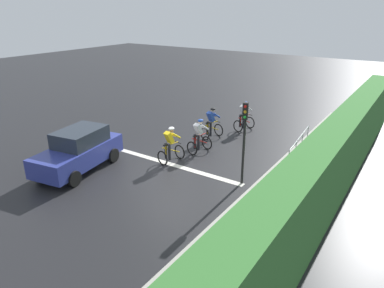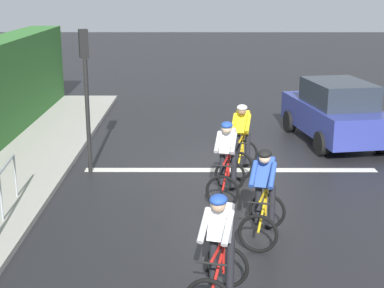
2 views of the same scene
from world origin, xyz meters
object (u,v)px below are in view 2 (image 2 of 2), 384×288
object	(u,v)px
cyclist_fourth	(242,140)
car_navy	(335,112)
cyclist_mid	(227,161)
cyclist_lead	(219,252)
traffic_light_near_crossing	(86,79)
cyclist_second	(264,196)

from	to	relation	value
cyclist_fourth	car_navy	world-z (taller)	car_navy
car_navy	cyclist_mid	bearing A→B (deg)	53.69
cyclist_lead	car_navy	world-z (taller)	car_navy
car_navy	traffic_light_near_crossing	size ratio (longest dim) A/B	1.30
cyclist_lead	car_navy	size ratio (longest dim) A/B	0.38
cyclist_lead	car_navy	distance (m)	9.30
cyclist_mid	cyclist_second	bearing A→B (deg)	104.63
cyclist_lead	cyclist_mid	xyz separation A→B (m)	(-0.33, -4.15, 0.00)
cyclist_fourth	cyclist_mid	bearing A→B (deg)	75.24
cyclist_second	car_navy	bearing A→B (deg)	-112.92
cyclist_second	cyclist_mid	bearing A→B (deg)	-75.37
cyclist_mid	traffic_light_near_crossing	xyz separation A→B (m)	(3.17, -1.79, 1.43)
cyclist_lead	car_navy	xyz separation A→B (m)	(-3.58, -8.58, 0.08)
cyclist_second	cyclist_fourth	bearing A→B (deg)	-88.70
cyclist_lead	cyclist_mid	size ratio (longest dim) A/B	1.00
cyclist_second	cyclist_mid	world-z (taller)	same
traffic_light_near_crossing	cyclist_fourth	bearing A→B (deg)	178.29
cyclist_lead	cyclist_fourth	xyz separation A→B (m)	(-0.78, -5.83, 0.00)
cyclist_fourth	cyclist_lead	bearing A→B (deg)	82.42
cyclist_second	cyclist_mid	xyz separation A→B (m)	(0.53, -2.02, 0.00)
cyclist_lead	cyclist_mid	world-z (taller)	same
traffic_light_near_crossing	cyclist_second	bearing A→B (deg)	134.12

